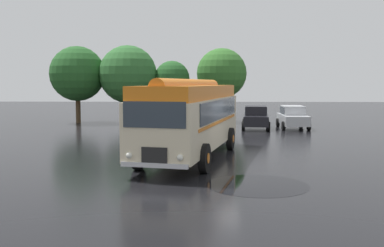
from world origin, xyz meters
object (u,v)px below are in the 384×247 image
car_near_left (175,116)px  car_mid_left (213,116)px  car_far_right (293,117)px  car_mid_right (256,117)px  vintage_bus (191,115)px

car_near_left → car_mid_left: size_ratio=1.00×
car_far_right → car_mid_right: bearing=-173.3°
car_near_left → car_mid_left: same height
car_mid_right → car_far_right: bearing=6.7°
car_near_left → car_mid_right: 5.98m
vintage_bus → car_near_left: size_ratio=2.38×
vintage_bus → car_mid_right: bearing=71.3°
vintage_bus → car_mid_left: size_ratio=2.39×
vintage_bus → car_near_left: 13.59m
car_mid_left → car_mid_right: size_ratio=1.00×
car_mid_right → car_far_right: (2.71, 0.32, 0.00)m
car_near_left → car_mid_right: (5.94, -0.71, 0.00)m
vintage_bus → car_far_right: (7.01, 13.06, -1.05)m
vintage_bus → car_mid_right: (4.30, 12.74, -1.05)m
vintage_bus → car_mid_right: vintage_bus is taller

